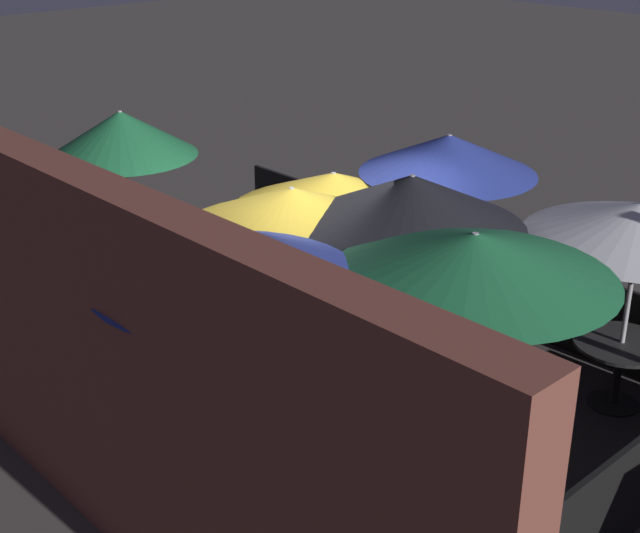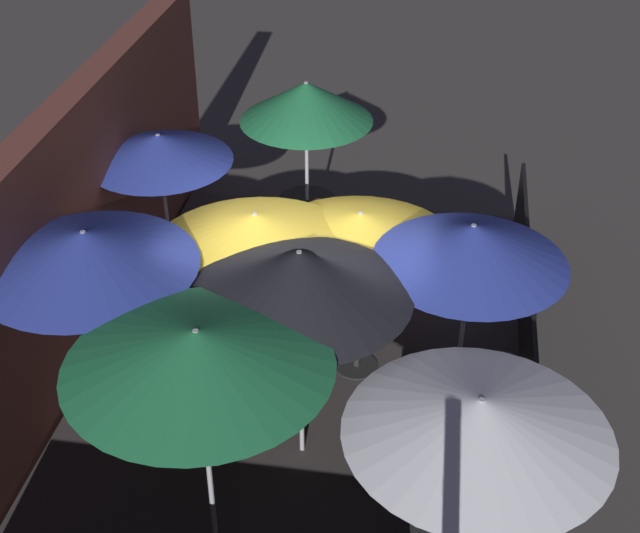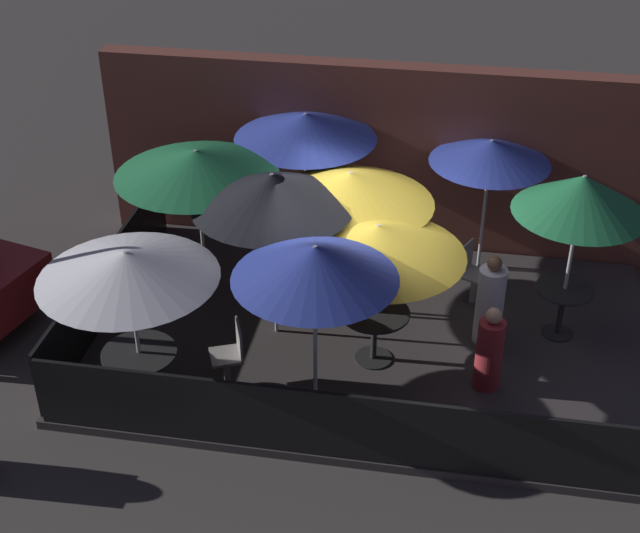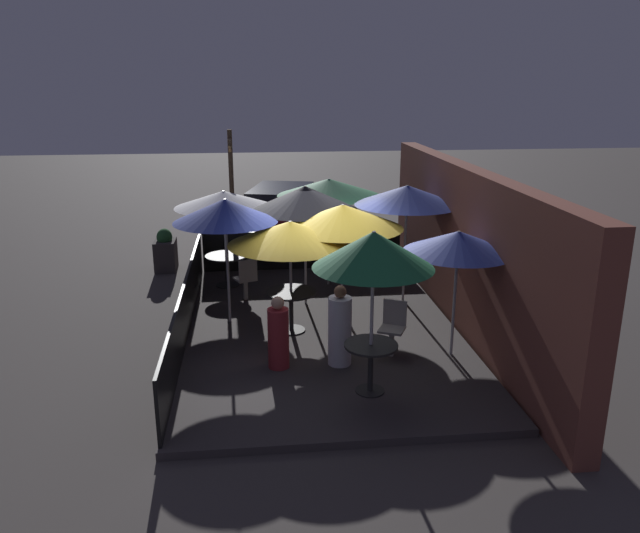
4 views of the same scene
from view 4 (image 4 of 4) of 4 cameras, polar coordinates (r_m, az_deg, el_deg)
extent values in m
plane|color=#423D3A|center=(11.80, 0.03, -6.12)|extent=(60.00, 60.00, 0.00)
cube|color=#383333|center=(11.78, 0.03, -5.85)|extent=(7.72, 5.01, 0.12)
cube|color=brown|center=(11.90, 13.23, 1.44)|extent=(9.32, 0.36, 3.07)
cube|color=black|center=(11.59, -12.18, -3.80)|extent=(7.52, 0.05, 0.95)
cube|color=black|center=(15.20, -1.58, 1.55)|extent=(0.05, 4.81, 0.95)
cylinder|color=#B2B2B7|center=(11.28, -2.69, -0.98)|extent=(0.05, 0.05, 2.07)
cone|color=gold|center=(11.05, -2.75, 3.10)|extent=(2.24, 2.24, 0.42)
cylinder|color=#B2B2B7|center=(9.02, 4.76, -4.39)|extent=(0.05, 0.05, 2.46)
cone|color=#1E6B3D|center=(8.71, 4.92, 1.55)|extent=(1.73, 1.73, 0.53)
cylinder|color=#B2B2B7|center=(13.94, -8.64, 2.49)|extent=(0.05, 0.05, 2.15)
cone|color=silver|center=(13.74, -8.81, 6.12)|extent=(2.15, 2.15, 0.36)
cylinder|color=#B2B2B7|center=(13.83, 0.79, 3.11)|extent=(0.05, 0.05, 2.40)
cone|color=#1E6B3D|center=(13.62, 0.81, 7.27)|extent=(2.26, 2.26, 0.37)
cylinder|color=#B2B2B7|center=(12.90, 7.79, 2.02)|extent=(0.05, 0.05, 2.44)
cone|color=#283893|center=(12.68, 7.97, 6.49)|extent=(2.12, 2.12, 0.39)
cylinder|color=#B2B2B7|center=(10.51, 12.22, -2.51)|extent=(0.05, 0.05, 2.14)
cone|color=#283893|center=(10.25, 12.53, 2.22)|extent=(1.78, 1.78, 0.35)
cylinder|color=#B2B2B7|center=(11.78, -8.45, 0.43)|extent=(0.05, 0.05, 2.38)
cone|color=#283893|center=(11.55, -8.66, 5.10)|extent=(1.93, 1.93, 0.43)
cylinder|color=#B2B2B7|center=(12.61, -1.35, 1.87)|extent=(0.05, 0.05, 2.46)
cone|color=black|center=(12.39, -1.38, 6.28)|extent=(2.11, 2.11, 0.48)
cylinder|color=#B2B2B7|center=(11.82, 2.04, 0.33)|extent=(0.05, 0.05, 2.25)
cone|color=gold|center=(11.60, 2.09, 4.62)|extent=(2.27, 2.27, 0.44)
cylinder|color=black|center=(11.63, -2.62, -5.80)|extent=(0.51, 0.51, 0.02)
cylinder|color=black|center=(11.50, -2.64, -4.16)|extent=(0.08, 0.08, 0.73)
cylinder|color=black|center=(11.37, -2.67, -2.36)|extent=(0.92, 0.92, 0.04)
cylinder|color=black|center=(9.52, 4.58, -11.24)|extent=(0.44, 0.44, 0.02)
cylinder|color=black|center=(9.36, 4.63, -9.33)|extent=(0.08, 0.08, 0.73)
cylinder|color=black|center=(9.20, 4.69, -7.19)|extent=(0.79, 0.79, 0.04)
cylinder|color=black|center=(14.23, -8.45, -1.67)|extent=(0.52, 0.52, 0.02)
cylinder|color=black|center=(14.14, -8.51, -0.42)|extent=(0.08, 0.08, 0.67)
cylinder|color=black|center=(14.04, -8.57, 0.95)|extent=(0.94, 0.94, 0.04)
cube|color=gray|center=(10.60, 6.55, -6.97)|extent=(0.11, 0.11, 0.45)
cube|color=gray|center=(10.50, 6.59, -5.74)|extent=(0.54, 0.54, 0.04)
cube|color=gray|center=(10.57, 6.86, -4.18)|extent=(0.20, 0.37, 0.44)
cube|color=gray|center=(13.22, -6.84, -2.10)|extent=(0.10, 0.10, 0.44)
cube|color=gray|center=(13.15, -6.87, -1.12)|extent=(0.52, 0.52, 0.04)
cube|color=gray|center=(12.91, -6.60, -0.32)|extent=(0.18, 0.38, 0.44)
cylinder|color=silver|center=(10.12, 1.82, -5.92)|extent=(0.50, 0.50, 1.14)
sphere|color=brown|center=(9.88, 1.86, -2.32)|extent=(0.20, 0.20, 0.20)
cylinder|color=maroon|center=(10.05, -3.83, -6.57)|extent=(0.48, 0.48, 1.00)
sphere|color=tan|center=(9.83, -3.89, -3.34)|extent=(0.21, 0.21, 0.21)
cube|color=#332D2D|center=(15.98, -13.92, 1.01)|extent=(0.73, 0.51, 0.76)
ellipsoid|color=#235128|center=(15.86, -14.04, 2.62)|extent=(0.48, 0.38, 0.43)
cylinder|color=brown|center=(16.43, -8.04, 6.44)|extent=(0.12, 0.12, 3.36)
cube|color=brown|center=(16.23, -8.25, 11.41)|extent=(1.10, 0.08, 0.08)
sphere|color=#F4B260|center=(16.70, -8.19, 11.06)|extent=(0.07, 0.07, 0.07)
sphere|color=#F4B260|center=(16.53, -8.19, 10.72)|extent=(0.07, 0.07, 0.07)
sphere|color=#F4B260|center=(16.35, -8.20, 10.49)|extent=(0.07, 0.07, 0.07)
sphere|color=#F4B260|center=(16.17, -8.22, 10.42)|extent=(0.07, 0.07, 0.07)
sphere|color=#F4B260|center=(15.98, -8.25, 10.51)|extent=(0.07, 0.07, 0.07)
sphere|color=#F4B260|center=(15.79, -8.28, 10.73)|extent=(0.07, 0.07, 0.07)
cube|color=maroon|center=(18.12, -3.56, 4.27)|extent=(4.52, 2.68, 0.70)
cube|color=#1E232D|center=(17.98, -3.59, 6.29)|extent=(2.64, 2.08, 0.60)
cylinder|color=black|center=(16.80, -1.70, 2.07)|extent=(0.66, 0.33, 0.64)
cylinder|color=black|center=(17.13, -7.04, 2.24)|extent=(0.66, 0.33, 0.64)
cylinder|color=black|center=(19.32, -0.43, 4.04)|extent=(0.66, 0.33, 0.64)
cylinder|color=black|center=(19.61, -5.12, 4.16)|extent=(0.66, 0.33, 0.64)
camera|label=1|loc=(18.43, 16.14, 17.30)|focal=50.00mm
camera|label=2|loc=(18.83, -7.52, 23.62)|focal=50.00mm
camera|label=3|loc=(13.51, -52.60, 23.49)|focal=50.00mm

